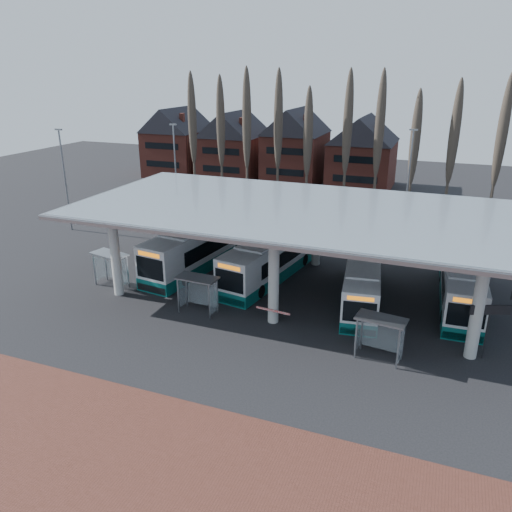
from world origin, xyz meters
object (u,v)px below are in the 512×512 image
at_px(shelter_1, 198,286).
at_px(bus_1, 272,257).
at_px(bus_0, 201,246).
at_px(bus_2, 362,281).
at_px(shelter_2, 381,328).
at_px(bus_3, 461,282).
at_px(shelter_0, 111,262).

bearing_deg(shelter_1, bus_1, 73.76).
xyz_separation_m(bus_0, bus_2, (13.75, -1.94, -0.28)).
distance_m(shelter_1, shelter_2, 12.36).
bearing_deg(shelter_1, shelter_2, -4.58).
bearing_deg(bus_1, shelter_2, -34.05).
distance_m(bus_1, shelter_2, 13.32).
height_order(bus_0, shelter_2, bus_0).
height_order(bus_3, shelter_2, bus_3).
bearing_deg(bus_0, shelter_2, -22.86).
xyz_separation_m(bus_2, shelter_2, (2.27, -7.40, 0.45)).
height_order(shelter_0, shelter_2, shelter_0).
relative_size(bus_0, shelter_0, 4.31).
distance_m(bus_0, shelter_2, 18.54).
distance_m(bus_0, bus_2, 13.89).
height_order(bus_0, bus_1, bus_0).
bearing_deg(shelter_1, bus_2, 32.94).
xyz_separation_m(bus_1, shelter_0, (-10.75, -6.01, 0.31)).
distance_m(bus_2, bus_3, 6.85).
bearing_deg(bus_1, shelter_1, -99.37).
bearing_deg(shelter_2, shelter_1, -179.25).
bearing_deg(bus_3, shelter_2, -116.72).
bearing_deg(shelter_0, shelter_2, 4.05).
xyz_separation_m(bus_1, shelter_1, (-2.59, -7.63, 0.28)).
bearing_deg(shelter_2, bus_2, 114.84).
xyz_separation_m(bus_0, shelter_0, (-4.41, -6.20, 0.21)).
height_order(bus_1, shelter_2, bus_1).
distance_m(bus_0, bus_1, 6.34).
distance_m(bus_0, shelter_1, 8.68).
xyz_separation_m(bus_0, bus_1, (6.34, -0.19, -0.10)).
height_order(bus_2, shelter_0, bus_2).
distance_m(bus_2, shelter_1, 11.61).
bearing_deg(bus_0, bus_2, -0.63).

